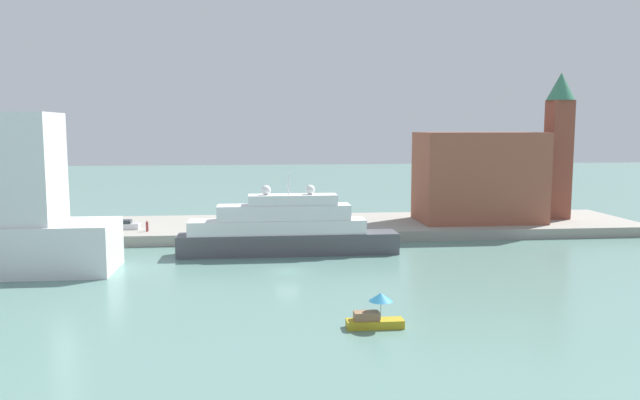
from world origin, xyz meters
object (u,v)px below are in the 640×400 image
parked_car (123,225)px  bell_tower (559,140)px  large_yacht (285,230)px  work_barge (93,252)px  harbor_building (479,177)px  person_figure (147,226)px  small_motorboat (375,314)px  mooring_bollard (321,229)px

parked_car → bell_tower: bearing=3.3°
large_yacht → work_barge: 24.29m
work_barge → bell_tower: bell_tower is taller
harbor_building → person_figure: (-49.34, -4.60, -6.13)m
person_figure → large_yacht: bearing=-28.8°
bell_tower → small_motorboat: bearing=-129.7°
person_figure → mooring_bollard: person_figure is taller
mooring_bollard → parked_car: bearing=170.2°
large_yacht → work_barge: size_ratio=4.30×
work_barge → large_yacht: bearing=-4.4°
small_motorboat → harbor_building: 51.47m
bell_tower → person_figure: (-62.82, -6.21, -11.81)m
harbor_building → bell_tower: 14.71m
mooring_bollard → work_barge: bearing=-168.4°
bell_tower → mooring_bollard: 41.41m
bell_tower → mooring_bollard: (-38.62, -8.65, -12.19)m
harbor_building → person_figure: size_ratio=11.82×
large_yacht → parked_car: bearing=150.5°
harbor_building → mooring_bollard: harbor_building is taller
small_motorboat → parked_car: size_ratio=1.05×
work_barge → mooring_bollard: (29.47, 6.03, 1.49)m
small_motorboat → mooring_bollard: (-0.32, 37.46, 0.71)m
harbor_building → person_figure: harbor_building is taller
person_figure → parked_car: bearing=147.5°
work_barge → harbor_building: (54.61, 13.08, 8.00)m
parked_car → person_figure: size_ratio=2.79×
person_figure → bell_tower: bearing=5.6°
large_yacht → person_figure: large_yacht is taller
small_motorboat → work_barge: 43.31m
bell_tower → harbor_building: bearing=-173.2°
harbor_building → parked_car: (-53.10, -2.21, -6.28)m
work_barge → small_motorboat: bearing=-46.5°
large_yacht → person_figure: bearing=151.2°
large_yacht → parked_car: (-22.56, 12.74, -0.97)m
small_motorboat → person_figure: 46.85m
person_figure → harbor_building: bearing=5.3°
parked_car → harbor_building: bearing=2.4°
work_barge → parked_car: parked_car is taller
harbor_building → small_motorboat: bearing=-119.1°
work_barge → harbor_building: harbor_building is taller
small_motorboat → bell_tower: (38.29, 46.11, 12.90)m
mooring_bollard → person_figure: bearing=174.2°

